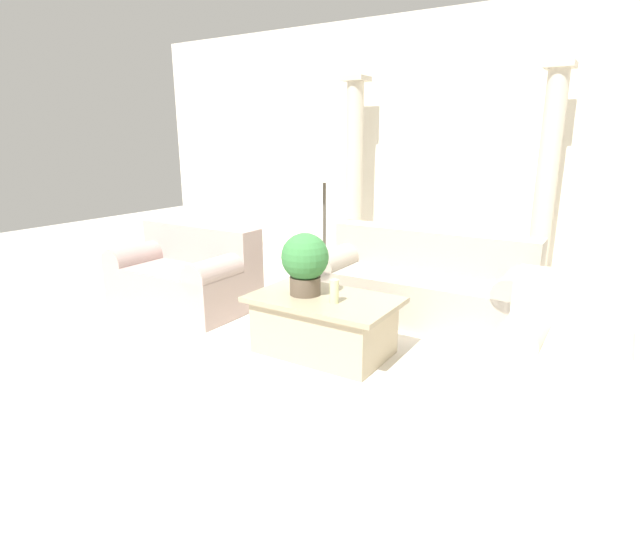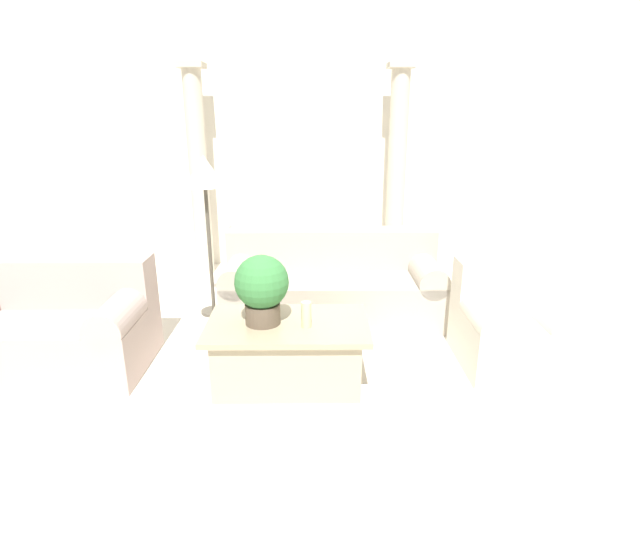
{
  "view_description": "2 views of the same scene",
  "coord_description": "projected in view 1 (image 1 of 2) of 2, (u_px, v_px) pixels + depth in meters",
  "views": [
    {
      "loc": [
        1.83,
        -3.59,
        1.71
      ],
      "look_at": [
        -0.32,
        -0.13,
        0.59
      ],
      "focal_mm": 28.0,
      "sensor_mm": 36.0,
      "label": 1
    },
    {
      "loc": [
        0.05,
        -3.66,
        1.92
      ],
      "look_at": [
        0.09,
        0.2,
        0.66
      ],
      "focal_mm": 28.0,
      "sensor_mm": 36.0,
      "label": 2
    }
  ],
  "objects": [
    {
      "name": "column_right",
      "position": [
        546.0,
        181.0,
        5.38
      ],
      "size": [
        0.3,
        0.3,
        2.45
      ],
      "color": "beige",
      "rests_on": "ground_plane"
    },
    {
      "name": "wall_back",
      "position": [
        465.0,
        146.0,
        6.16
      ],
      "size": [
        10.0,
        0.06,
        3.2
      ],
      "color": "silver",
      "rests_on": "ground_plane"
    },
    {
      "name": "pillar_candle",
      "position": [
        334.0,
        291.0,
        3.83
      ],
      "size": [
        0.07,
        0.07,
        0.19
      ],
      "color": "beige",
      "rests_on": "coffee_table"
    },
    {
      "name": "potted_plant",
      "position": [
        305.0,
        261.0,
        4.0
      ],
      "size": [
        0.38,
        0.38,
        0.51
      ],
      "color": "brown",
      "rests_on": "coffee_table"
    },
    {
      "name": "loveseat",
      "position": [
        187.0,
        274.0,
        5.18
      ],
      "size": [
        1.43,
        0.86,
        0.82
      ],
      "color": "#B29C95",
      "rests_on": "ground_plane"
    },
    {
      "name": "ground_plane",
      "position": [
        359.0,
        342.0,
        4.32
      ],
      "size": [
        16.0,
        16.0,
        0.0
      ],
      "primitive_type": "plane",
      "color": "silver"
    },
    {
      "name": "coffee_table",
      "position": [
        324.0,
        324.0,
        4.05
      ],
      "size": [
        1.17,
        0.73,
        0.47
      ],
      "color": "tan",
      "rests_on": "ground_plane"
    },
    {
      "name": "armchair",
      "position": [
        565.0,
        346.0,
        3.37
      ],
      "size": [
        0.78,
        0.82,
        0.79
      ],
      "color": "beige",
      "rests_on": "ground_plane"
    },
    {
      "name": "sofa_long",
      "position": [
        423.0,
        283.0,
        4.86
      ],
      "size": [
        2.05,
        0.86,
        0.82
      ],
      "color": "#ADA393",
      "rests_on": "ground_plane"
    },
    {
      "name": "column_left",
      "position": [
        354.0,
        173.0,
        6.58
      ],
      "size": [
        0.3,
        0.3,
        2.45
      ],
      "color": "beige",
      "rests_on": "ground_plane"
    },
    {
      "name": "floor_lamp",
      "position": [
        324.0,
        176.0,
        5.28
      ],
      "size": [
        0.37,
        0.37,
        1.55
      ],
      "color": "#4C473D",
      "rests_on": "ground_plane"
    }
  ]
}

